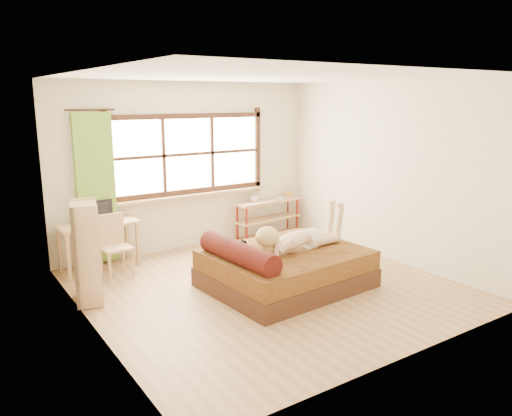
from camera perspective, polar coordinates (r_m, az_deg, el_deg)
floor at (r=6.69m, az=1.22°, el=-8.97°), size 4.50×4.50×0.00m
ceiling at (r=6.23m, az=1.33°, el=14.82°), size 4.50×4.50×0.00m
wall_back at (r=8.24m, az=-7.75°, el=4.74°), size 4.50×0.00×4.50m
wall_front at (r=4.70m, az=17.20°, el=-1.61°), size 4.50×0.00×4.50m
wall_left at (r=5.38m, az=-18.78°, el=0.04°), size 0.00×4.50×4.50m
wall_right at (r=7.81m, az=14.97°, el=4.01°), size 0.00×4.50×4.50m
window at (r=8.20m, az=-7.69°, el=5.82°), size 2.80×0.16×1.46m
curtain at (r=7.62m, az=-17.83°, el=2.09°), size 0.55×0.10×2.20m
bed at (r=6.60m, az=3.12°, el=-6.82°), size 2.07×1.70×0.75m
woman at (r=6.53m, az=4.82°, el=-2.29°), size 1.40×0.48×0.59m
kitten at (r=6.21m, az=-2.40°, el=-4.72°), size 0.30×0.14×0.24m
desk at (r=7.55m, az=-17.58°, el=-2.28°), size 1.13×0.57×0.69m
monitor at (r=7.54m, az=-17.81°, el=-0.41°), size 0.53×0.10×0.30m
chair at (r=7.26m, az=-15.97°, el=-3.72°), size 0.41×0.41×0.86m
pipe_shelf at (r=8.99m, az=1.46°, el=-0.13°), size 1.33×0.45×0.74m
cup at (r=8.77m, az=-0.20°, el=1.04°), size 0.14×0.14×0.10m
book at (r=9.06m, az=2.44°, el=1.13°), size 0.16×0.21×0.01m
bookshelf at (r=6.37m, az=-18.79°, el=-4.80°), size 0.42×0.59×1.24m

